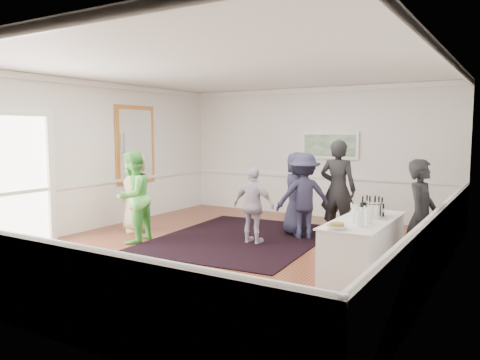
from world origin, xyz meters
The scene contains 23 objects.
floor centered at (0.00, 0.00, 0.00)m, with size 8.00×8.00×0.00m, color brown.
ceiling centered at (0.00, 0.00, 3.20)m, with size 7.00×8.00×0.02m, color white.
wall_left centered at (-3.50, 0.00, 1.60)m, with size 0.02×8.00×3.20m, color white.
wall_right centered at (3.50, 0.00, 1.60)m, with size 0.02×8.00×3.20m, color white.
wall_back centered at (0.00, 4.00, 1.60)m, with size 7.00×0.02×3.20m, color white.
wall_front centered at (0.00, -4.00, 1.60)m, with size 7.00×0.02×3.20m, color white.
wainscoting centered at (0.00, 0.00, 0.50)m, with size 7.00×8.00×1.00m, color white, non-canonical shape.
mirror centered at (-3.45, 1.30, 1.80)m, with size 0.05×1.25×1.85m.
doorway centered at (-3.45, -1.90, 1.42)m, with size 0.10×1.78×2.56m.
landscape_painting centered at (0.40, 3.95, 1.78)m, with size 1.44×0.06×0.66m.
area_rug centered at (-0.26, 0.87, 0.01)m, with size 3.00×3.93×0.02m, color black.
serving_table centered at (2.49, -0.17, 0.42)m, with size 0.78×2.04×0.83m.
bartender centered at (3.20, 0.30, 0.86)m, with size 0.63×0.41×1.72m, color black.
guest_tan centered at (-2.51, 0.28, 0.85)m, with size 0.83×0.54×1.71m, color tan.
guest_green centered at (-1.87, -0.46, 0.88)m, with size 0.85×0.67×1.76m, color #54BF4C.
guest_lilac centered at (0.15, 0.65, 0.73)m, with size 0.85×0.35×1.45m, color #B6A9BD.
guest_dark_a centered at (0.79, 1.54, 0.85)m, with size 1.09×0.63×1.69m, color #232239.
guest_dark_b centered at (1.36, 1.88, 0.98)m, with size 0.72×0.47×1.96m, color black.
guest_navy centered at (0.52, 1.77, 0.85)m, with size 0.83×0.54×1.70m, color #232239.
wine_bottles centered at (2.49, 0.28, 0.98)m, with size 0.37×0.23×0.31m.
juice_pitchers centered at (2.50, -0.45, 0.95)m, with size 0.36×0.54×0.24m.
ice_bucket centered at (2.57, 0.04, 0.94)m, with size 0.26×0.26×0.24m, color silver.
nut_bowl centered at (2.37, -1.02, 0.86)m, with size 0.28×0.28×0.08m.
Camera 1 is at (4.44, -6.93, 2.13)m, focal length 35.00 mm.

